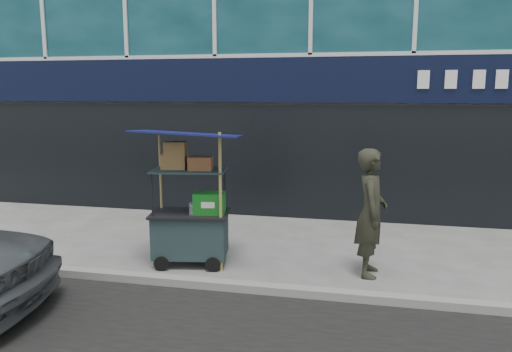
# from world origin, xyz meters

# --- Properties ---
(ground) EXTENTS (80.00, 80.00, 0.00)m
(ground) POSITION_xyz_m (0.00, 0.00, 0.00)
(ground) COLOR #605F5B
(ground) RESTS_ON ground
(curb) EXTENTS (80.00, 0.18, 0.12)m
(curb) POSITION_xyz_m (0.00, -0.20, 0.06)
(curb) COLOR gray
(curb) RESTS_ON ground
(vendor_cart) EXTENTS (1.75, 1.36, 2.14)m
(vendor_cart) POSITION_xyz_m (-1.45, 0.69, 0.75)
(vendor_cart) COLOR #1B2A2E
(vendor_cart) RESTS_ON ground
(vendor_man) EXTENTS (0.46, 0.69, 1.88)m
(vendor_man) POSITION_xyz_m (1.26, 0.81, 0.94)
(vendor_man) COLOR #28291E
(vendor_man) RESTS_ON ground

